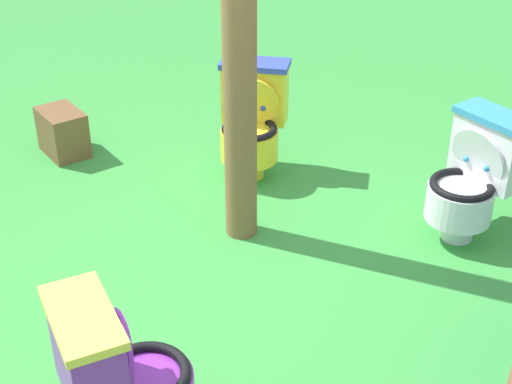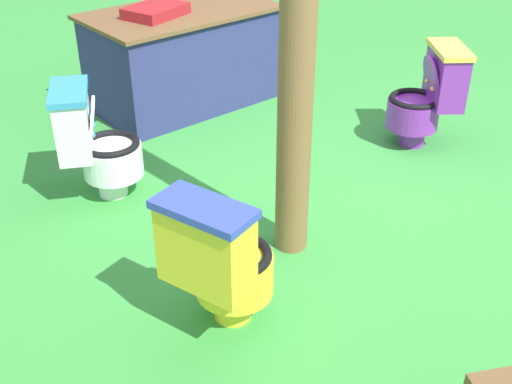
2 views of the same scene
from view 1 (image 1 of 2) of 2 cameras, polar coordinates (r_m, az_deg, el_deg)
ground at (r=3.80m, az=-3.82°, el=-8.32°), size 14.00×14.00×0.00m
toilet_yellow at (r=4.77m, az=-0.31°, el=5.61°), size 0.56×0.49×0.73m
toilet_white at (r=4.27m, az=16.41°, el=1.13°), size 0.63×0.61×0.73m
toilet_purple at (r=2.90m, az=-10.36°, el=-13.92°), size 0.63×0.63×0.73m
wooden_post at (r=3.80m, az=-1.29°, el=11.53°), size 0.18×0.18×2.29m
small_crate at (r=5.26m, az=-14.64°, el=4.46°), size 0.40×0.43×0.32m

